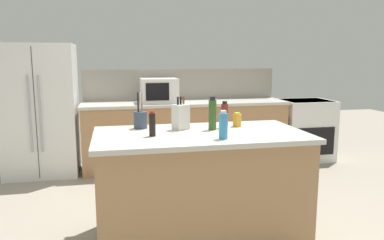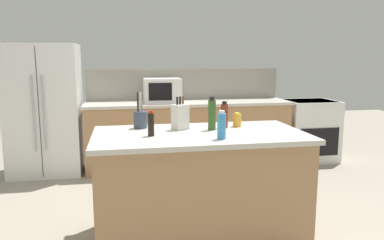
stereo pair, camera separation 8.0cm
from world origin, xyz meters
TOP-DOWN VIEW (x-y plane):
  - ground_plane at (0.00, 0.00)m, footprint 14.00×14.00m
  - back_counter_run at (0.30, 2.20)m, footprint 2.92×0.66m
  - wall_backsplash at (0.30, 2.52)m, footprint 2.88×0.03m
  - kitchen_island at (0.00, 0.00)m, footprint 1.77×0.94m
  - refrigerator at (-1.66, 2.25)m, footprint 0.93×0.75m
  - range_oven at (2.18, 2.20)m, footprint 0.76×0.65m
  - microwave at (-0.08, 2.20)m, footprint 0.51×0.39m
  - knife_block at (-0.14, 0.17)m, footprint 0.16×0.15m
  - utensil_crock at (-0.48, 0.30)m, footprint 0.12×0.12m
  - soy_sauce_bottle at (-0.41, -0.06)m, footprint 0.05×0.05m
  - honey_jar at (0.39, 0.21)m, footprint 0.08×0.08m
  - olive_oil_bottle at (0.13, 0.10)m, footprint 0.07×0.07m
  - vinegar_bottle at (0.26, 0.17)m, footprint 0.06×0.06m
  - dish_soap_bottle at (0.11, -0.28)m, footprint 0.07×0.07m

SIDE VIEW (x-z plane):
  - ground_plane at x=0.00m, z-range 0.00..0.00m
  - range_oven at x=2.18m, z-range 0.01..0.93m
  - back_counter_run at x=0.30m, z-range 0.00..0.94m
  - kitchen_island at x=0.00m, z-range 0.00..0.94m
  - refrigerator at x=-1.66m, z-range 0.00..1.74m
  - honey_jar at x=0.39m, z-range 0.94..1.06m
  - utensil_crock at x=-0.48m, z-range 0.86..1.18m
  - soy_sauce_bottle at x=-0.41m, z-range 0.93..1.14m
  - dish_soap_bottle at x=0.11m, z-range 0.93..1.16m
  - vinegar_bottle at x=0.26m, z-range 0.93..1.17m
  - knife_block at x=-0.14m, z-range 0.91..1.20m
  - olive_oil_bottle at x=0.13m, z-range 0.93..1.22m
  - microwave at x=-0.08m, z-range 0.94..1.28m
  - wall_backsplash at x=0.30m, z-range 0.94..1.40m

